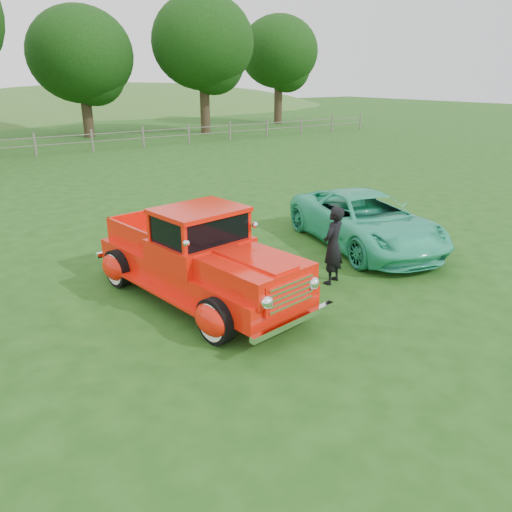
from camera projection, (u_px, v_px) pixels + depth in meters
ground at (311, 305)px, 9.24m from camera, size 140.00×140.00×0.00m
fence_line at (35, 145)px, 26.01m from camera, size 48.00×0.12×1.20m
tree_near_east at (81, 55)px, 32.51m from camera, size 6.80×6.80×8.33m
tree_mid_east at (203, 42)px, 34.95m from camera, size 7.20×7.20×9.44m
tree_far_east at (279, 52)px, 42.20m from camera, size 6.60×6.60×8.86m
red_pickup at (199, 259)px, 9.26m from camera, size 2.75×5.18×1.78m
teal_sedan at (366, 220)px, 12.22m from camera, size 3.27×5.13×1.32m
man at (333, 246)px, 9.97m from camera, size 0.68×0.57×1.60m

